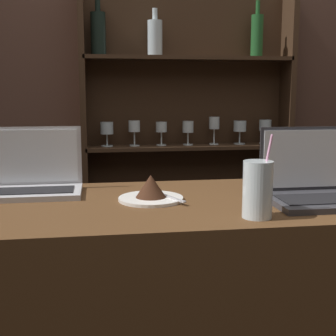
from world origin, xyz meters
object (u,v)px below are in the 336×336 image
water_glass (258,189)px  laptop_far (313,186)px  laptop_near (31,179)px  cake_plate (151,191)px

water_glass → laptop_far: bearing=33.9°
laptop_near → water_glass: size_ratio=1.47×
laptop_far → water_glass: bearing=-146.1°
cake_plate → water_glass: 0.36m
cake_plate → water_glass: water_glass is taller
laptop_far → water_glass: size_ratio=1.29×
water_glass → cake_plate: bearing=137.6°
laptop_near → water_glass: water_glass is taller
laptop_far → cake_plate: 0.51m
laptop_near → water_glass: 0.77m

